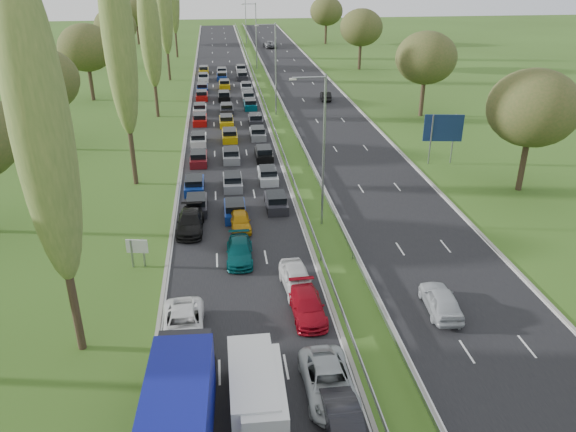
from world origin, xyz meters
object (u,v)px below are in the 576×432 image
near_car_2 (183,325)px  near_car_3 (190,222)px  info_sign (137,249)px  white_van_front (262,394)px  white_van_rear (252,385)px  blue_lorry (180,411)px  direction_sign (443,130)px

near_car_2 → near_car_3: near_car_3 is taller
near_car_3 → info_sign: (-3.40, -5.33, 0.62)m
white_van_front → info_sign: (-7.38, 14.81, 0.29)m
near_car_3 → info_sign: info_sign is taller
near_car_2 → white_van_rear: 6.84m
near_car_3 → near_car_2: bearing=-87.7°
blue_lorry → info_sign: size_ratio=4.57×
near_car_2 → direction_sign: bearing=44.5°
near_car_2 → white_van_front: size_ratio=0.98×
info_sign → near_car_2: bearing=-67.6°
near_car_3 → blue_lorry: blue_lorry is taller
near_car_2 → white_van_front: white_van_front is taller
near_car_2 → white_van_front: 7.56m
white_van_front → direction_sign: bearing=58.1°
blue_lorry → white_van_front: 4.12m
info_sign → near_car_3: bearing=57.4°
direction_sign → near_car_3: bearing=-153.2°
info_sign → blue_lorry: bearing=-77.2°
near_car_2 → near_car_3: (-0.04, 13.70, 0.01)m
near_car_3 → white_van_rear: 19.87m
near_car_3 → white_van_front: 20.53m
white_van_front → info_sign: 16.55m
direction_sign → white_van_rear: bearing=-124.0°
near_car_2 → white_van_rear: bearing=-60.6°
near_car_2 → near_car_3: size_ratio=1.03×
near_car_3 → direction_sign: direction_sign is taller
white_van_rear → white_van_front: bearing=-56.8°
near_car_2 → blue_lorry: 8.26m
info_sign → white_van_rear: bearing=-63.8°
blue_lorry → white_van_rear: bearing=38.4°
near_car_3 → white_van_front: bearing=-76.7°
near_car_3 → white_van_rear: (3.58, -19.54, 0.39)m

